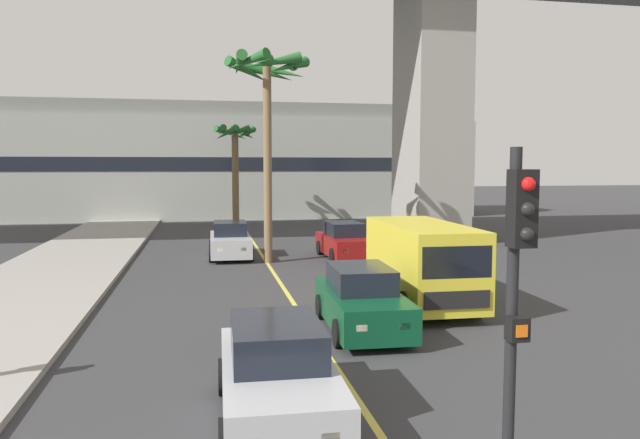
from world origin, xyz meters
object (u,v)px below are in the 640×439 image
object	(u,v)px
car_queue_third	(277,376)
palm_tree_mid_median	(267,87)
traffic_light_median_near	(516,297)
palm_tree_near_median	(235,146)
delivery_van	(422,261)
car_queue_fourth	(230,241)
car_queue_second	(362,301)
car_queue_front	(344,242)

from	to	relation	value
car_queue_third	palm_tree_mid_median	size ratio (longest dim) A/B	0.48
traffic_light_median_near	palm_tree_near_median	size ratio (longest dim) A/B	0.62
delivery_van	traffic_light_median_near	distance (m)	11.28
delivery_van	palm_tree_near_median	distance (m)	24.84
palm_tree_near_median	car_queue_fourth	bearing A→B (deg)	-94.15
car_queue_third	palm_tree_mid_median	distance (m)	16.84
car_queue_second	palm_tree_mid_median	distance (m)	12.53
car_queue_third	car_queue_fourth	distance (m)	17.27
car_queue_third	car_queue_fourth	world-z (taller)	same
car_queue_fourth	car_queue_second	bearing A→B (deg)	-78.07
palm_tree_near_median	car_queue_front	bearing A→B (deg)	-75.77
car_queue_fourth	car_queue_third	bearing A→B (deg)	-90.09
car_queue_fourth	traffic_light_median_near	bearing A→B (deg)	-84.77
car_queue_front	traffic_light_median_near	xyz separation A→B (m)	(-2.93, -19.78, 1.99)
car_queue_front	car_queue_second	bearing A→B (deg)	-101.19
car_queue_second	delivery_van	xyz separation A→B (m)	(2.38, 2.21, 0.57)
delivery_van	car_queue_third	bearing A→B (deg)	-125.67
car_queue_third	delivery_van	size ratio (longest dim) A/B	0.78
car_queue_second	car_queue_third	xyz separation A→B (m)	(-2.66, -4.81, 0.00)
car_queue_front	palm_tree_mid_median	world-z (taller)	palm_tree_mid_median
car_queue_second	palm_tree_mid_median	bearing A→B (deg)	96.08
traffic_light_median_near	palm_tree_mid_median	size ratio (longest dim) A/B	0.49
delivery_van	palm_tree_mid_median	distance (m)	10.89
delivery_van	palm_tree_near_median	world-z (taller)	palm_tree_near_median
traffic_light_median_near	palm_tree_near_median	xyz separation A→B (m)	(-0.91, 34.94, 2.58)
delivery_van	palm_tree_mid_median	world-z (taller)	palm_tree_mid_median
traffic_light_median_near	car_queue_fourth	bearing A→B (deg)	95.23
car_queue_fourth	traffic_light_median_near	world-z (taller)	traffic_light_median_near
delivery_van	traffic_light_median_near	size ratio (longest dim) A/B	1.26
palm_tree_mid_median	car_queue_front	bearing A→B (deg)	9.63
car_queue_front	car_queue_second	distance (m)	11.46
delivery_van	palm_tree_mid_median	xyz separation A→B (m)	(-3.52, 8.46, 5.89)
car_queue_front	car_queue_third	distance (m)	16.78
car_queue_third	palm_tree_mid_median	xyz separation A→B (m)	(1.52, 15.48, 6.46)
car_queue_front	delivery_van	world-z (taller)	delivery_van
palm_tree_mid_median	car_queue_fourth	bearing A→B (deg)	129.95
traffic_light_median_near	car_queue_front	bearing A→B (deg)	81.56
delivery_van	palm_tree_near_median	xyz separation A→B (m)	(-4.00, 24.19, 4.00)
car_queue_third	palm_tree_near_median	size ratio (longest dim) A/B	0.61
car_queue_third	delivery_van	distance (m)	8.66
car_queue_front	traffic_light_median_near	bearing A→B (deg)	-98.44
palm_tree_mid_median	car_queue_second	bearing A→B (deg)	-83.92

